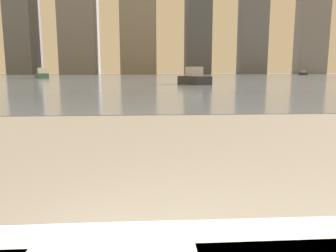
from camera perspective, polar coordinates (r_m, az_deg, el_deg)
name	(u,v)px	position (r m, az deg, el deg)	size (l,w,h in m)	color
harbor_water	(147,76)	(61.75, -3.64, 8.62)	(180.00, 110.00, 0.01)	slate
harbor_boat_1	(194,78)	(23.30, 4.54, 8.31)	(2.08, 3.43, 1.22)	#2D2D33
harbor_boat_2	(303,73)	(93.82, 22.45, 8.49)	(1.46, 3.44, 1.26)	navy
harbor_boat_3	(42,75)	(46.88, -21.13, 8.35)	(2.68, 3.89, 1.38)	#335647
skyline_tower_0	(23,35)	(125.57, -23.89, 14.34)	(8.39, 12.29, 26.53)	slate
skyline_tower_3	(198,32)	(119.89, 5.17, 16.02)	(7.93, 13.14, 29.28)	#4C515B
skyline_tower_4	(253,26)	(124.66, 14.59, 16.55)	(9.43, 6.45, 33.81)	slate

